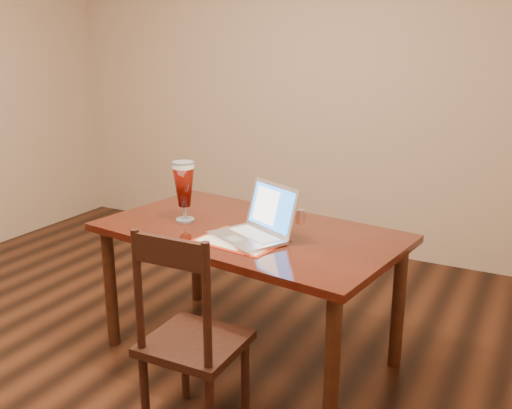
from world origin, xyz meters
The scene contains 4 objects.
ground centered at (0.00, 0.00, 0.00)m, with size 5.00×5.00×0.00m, color black.
room_shell centered at (0.00, 0.00, 1.76)m, with size 4.51×5.01×2.71m.
dining_table centered at (0.52, 0.63, 0.66)m, with size 1.67×1.08×1.06m.
dining_chair centered at (0.62, -0.05, 0.45)m, with size 0.41×0.39×0.96m.
Camera 1 is at (1.89, -1.85, 1.68)m, focal length 40.00 mm.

